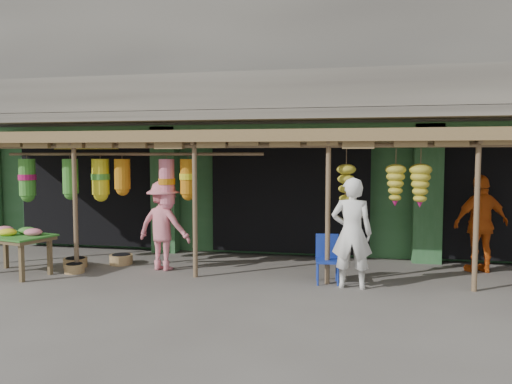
% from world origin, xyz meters
% --- Properties ---
extents(ground, '(80.00, 80.00, 0.00)m').
position_xyz_m(ground, '(0.00, 0.00, 0.00)').
color(ground, '#514C47').
rests_on(ground, ground).
extents(building, '(16.40, 6.80, 7.00)m').
position_xyz_m(building, '(-0.00, 4.87, 3.37)').
color(building, gray).
rests_on(building, ground).
extents(awning, '(14.00, 2.70, 2.79)m').
position_xyz_m(awning, '(-0.16, 0.80, 2.57)').
color(awning, brown).
rests_on(awning, ground).
extents(flower_table, '(1.71, 1.26, 0.92)m').
position_xyz_m(flower_table, '(-5.02, -0.70, 0.74)').
color(flower_table, brown).
rests_on(flower_table, ground).
extents(blue_chair, '(0.46, 0.47, 0.88)m').
position_xyz_m(blue_chair, '(0.99, -0.08, 0.49)').
color(blue_chair, navy).
rests_on(blue_chair, ground).
extents(basket_left, '(0.55, 0.55, 0.20)m').
position_xyz_m(basket_left, '(-3.42, 0.57, 0.10)').
color(basket_left, '#9B7946').
rests_on(basket_left, ground).
extents(basket_mid, '(0.49, 0.49, 0.19)m').
position_xyz_m(basket_mid, '(-4.23, 0.12, 0.09)').
color(basket_mid, olive).
rests_on(basket_mid, ground).
extents(basket_right, '(0.50, 0.50, 0.18)m').
position_xyz_m(basket_right, '(-3.97, -0.34, 0.09)').
color(basket_right, olive).
rests_on(basket_right, ground).
extents(person_front, '(0.72, 0.48, 1.94)m').
position_xyz_m(person_front, '(1.43, -0.40, 0.97)').
color(person_front, white).
rests_on(person_front, ground).
extents(person_vendor, '(1.23, 0.84, 1.94)m').
position_xyz_m(person_vendor, '(3.93, 1.31, 0.97)').
color(person_vendor, '#CF5313').
rests_on(person_vendor, ground).
extents(person_shopper, '(1.28, 0.89, 1.81)m').
position_xyz_m(person_shopper, '(-2.33, 0.28, 0.91)').
color(person_shopper, '#E07683').
rests_on(person_shopper, ground).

